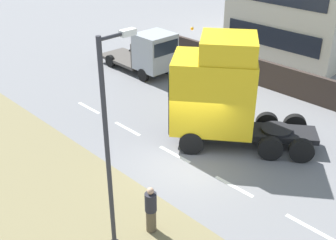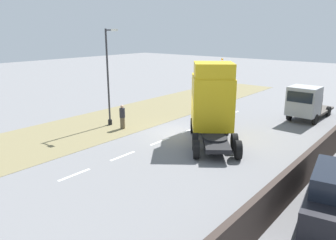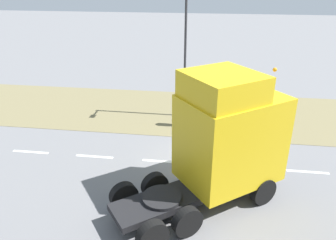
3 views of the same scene
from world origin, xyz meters
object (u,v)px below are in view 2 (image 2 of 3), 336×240
(pedestrian, at_px, (122,117))
(lorry_cab, at_px, (212,101))
(flatbed_truck, at_px, (306,103))
(lamp_post, at_px, (109,82))
(parked_car, at_px, (334,198))

(pedestrian, bearing_deg, lorry_cab, 20.14)
(flatbed_truck, bearing_deg, lamp_post, 45.12)
(lorry_cab, height_order, pedestrian, lorry_cab)
(lorry_cab, height_order, parked_car, lorry_cab)
(lorry_cab, distance_m, parked_car, 10.39)
(parked_car, xyz_separation_m, pedestrian, (-14.63, 3.42, -0.19))
(lorry_cab, distance_m, flatbed_truck, 8.82)
(flatbed_truck, relative_size, pedestrian, 3.27)
(lorry_cab, xyz_separation_m, lamp_post, (-7.38, -2.12, 0.79))
(parked_car, bearing_deg, flatbed_truck, 101.61)
(lorry_cab, bearing_deg, lamp_post, 158.70)
(lorry_cab, bearing_deg, flatbed_truck, 30.20)
(parked_car, xyz_separation_m, lamp_post, (-15.99, 3.51, 2.20))
(parked_car, height_order, lamp_post, lamp_post)
(flatbed_truck, relative_size, lamp_post, 0.82)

